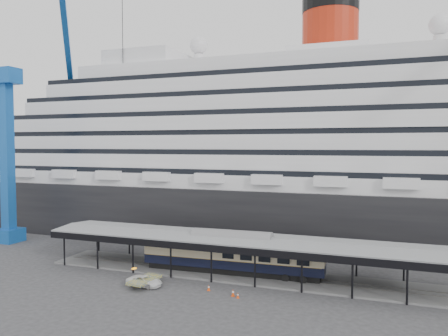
{
  "coord_description": "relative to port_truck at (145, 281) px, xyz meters",
  "views": [
    {
      "loc": [
        17.52,
        -50.14,
        17.52
      ],
      "look_at": [
        -3.76,
        8.0,
        14.27
      ],
      "focal_mm": 35.0,
      "sensor_mm": 36.0,
      "label": 1
    }
  ],
  "objects": [
    {
      "name": "ground",
      "position": [
        10.1,
        3.44,
        -0.64
      ],
      "size": [
        200.0,
        200.0,
        0.0
      ],
      "primitive_type": "plane",
      "color": "#323234",
      "rests_on": "ground"
    },
    {
      "name": "crane_blue",
      "position": [
        -35.01,
        14.06,
        19.32
      ],
      "size": [
        22.63,
        19.19,
        47.6
      ],
      "color": "#1655AB",
      "rests_on": "ground"
    },
    {
      "name": "traffic_cone_left",
      "position": [
        8.11,
        1.22,
        -0.28
      ],
      "size": [
        0.47,
        0.47,
        0.71
      ],
      "rotation": [
        0.0,
        0.0,
        0.33
      ],
      "color": "#F04A0D",
      "rests_on": "ground"
    },
    {
      "name": "traffic_cone_mid",
      "position": [
        11.51,
        0.36,
        -0.23
      ],
      "size": [
        0.49,
        0.49,
        0.83
      ],
      "rotation": [
        0.0,
        0.0,
        0.16
      ],
      "color": "#E7450C",
      "rests_on": "ground"
    },
    {
      "name": "platform_canopy",
      "position": [
        10.1,
        8.44,
        1.72
      ],
      "size": [
        56.0,
        9.18,
        5.3
      ],
      "color": "slate",
      "rests_on": "ground"
    },
    {
      "name": "traffic_cone_right",
      "position": [
        12.23,
        -0.04,
        -0.31
      ],
      "size": [
        0.39,
        0.39,
        0.65
      ],
      "rotation": [
        0.0,
        0.0,
        -0.19
      ],
      "color": "#F1470D",
      "rests_on": "ground"
    },
    {
      "name": "pullman_carriage",
      "position": [
        8.58,
        8.44,
        2.29
      ],
      "size": [
        24.87,
        4.27,
        24.3
      ],
      "rotation": [
        0.0,
        0.0,
        0.04
      ],
      "color": "black",
      "rests_on": "ground"
    },
    {
      "name": "cruise_ship",
      "position": [
        10.15,
        35.44,
        17.71
      ],
      "size": [
        130.0,
        30.0,
        43.9
      ],
      "color": "black",
      "rests_on": "ground"
    },
    {
      "name": "port_truck",
      "position": [
        0.0,
        0.0,
        0.0
      ],
      "size": [
        4.78,
        2.56,
        1.28
      ],
      "primitive_type": "imported",
      "rotation": [
        0.0,
        0.0,
        1.47
      ],
      "color": "white",
      "rests_on": "ground"
    }
  ]
}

